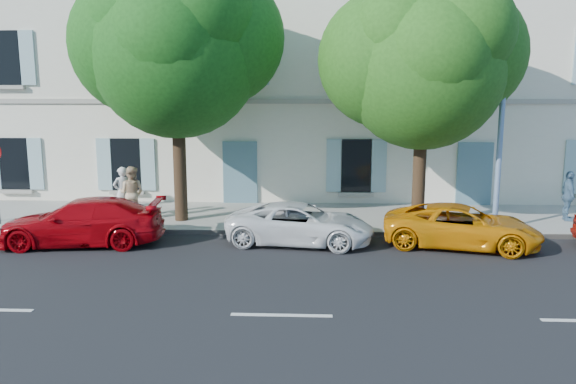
{
  "coord_description": "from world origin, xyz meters",
  "views": [
    {
      "loc": [
        0.62,
        -14.4,
        4.31
      ],
      "look_at": [
        -0.15,
        2.0,
        1.4
      ],
      "focal_mm": 35.0,
      "sensor_mm": 36.0,
      "label": 1
    }
  ],
  "objects_px": {
    "street_lamp": "(506,72)",
    "pedestrian_b": "(132,193)",
    "car_yellow_supercar": "(462,226)",
    "pedestrian_a": "(122,192)",
    "car_white_coupe": "(300,224)",
    "car_red_coupe": "(82,222)",
    "tree_left": "(176,53)",
    "tree_right": "(423,69)",
    "pedestrian_c": "(568,196)"
  },
  "relations": [
    {
      "from": "street_lamp",
      "to": "pedestrian_b",
      "type": "distance_m",
      "value": 12.26
    },
    {
      "from": "car_yellow_supercar",
      "to": "pedestrian_a",
      "type": "xyz_separation_m",
      "value": [
        -10.61,
        2.62,
        0.41
      ]
    },
    {
      "from": "car_white_coupe",
      "to": "car_yellow_supercar",
      "type": "xyz_separation_m",
      "value": [
        4.57,
        -0.14,
        0.01
      ]
    },
    {
      "from": "car_red_coupe",
      "to": "street_lamp",
      "type": "distance_m",
      "value": 13.0
    },
    {
      "from": "street_lamp",
      "to": "tree_left",
      "type": "bearing_deg",
      "value": 173.78
    },
    {
      "from": "pedestrian_b",
      "to": "street_lamp",
      "type": "bearing_deg",
      "value": -178.97
    },
    {
      "from": "car_yellow_supercar",
      "to": "pedestrian_a",
      "type": "bearing_deg",
      "value": 89.13
    },
    {
      "from": "car_yellow_supercar",
      "to": "car_red_coupe",
      "type": "bearing_deg",
      "value": 104.37
    },
    {
      "from": "car_white_coupe",
      "to": "tree_right",
      "type": "height_order",
      "value": "tree_right"
    },
    {
      "from": "street_lamp",
      "to": "pedestrian_c",
      "type": "relative_size",
      "value": 5.1
    },
    {
      "from": "car_white_coupe",
      "to": "pedestrian_c",
      "type": "height_order",
      "value": "pedestrian_c"
    },
    {
      "from": "car_white_coupe",
      "to": "street_lamp",
      "type": "xyz_separation_m",
      "value": [
        5.94,
        1.14,
        4.32
      ]
    },
    {
      "from": "car_red_coupe",
      "to": "car_white_coupe",
      "type": "height_order",
      "value": "car_red_coupe"
    },
    {
      "from": "pedestrian_b",
      "to": "car_white_coupe",
      "type": "bearing_deg",
      "value": 164.81
    },
    {
      "from": "street_lamp",
      "to": "pedestrian_a",
      "type": "xyz_separation_m",
      "value": [
        -11.98,
        1.34,
        -3.89
      ]
    },
    {
      "from": "pedestrian_a",
      "to": "pedestrian_b",
      "type": "relative_size",
      "value": 0.97
    },
    {
      "from": "tree_right",
      "to": "street_lamp",
      "type": "height_order",
      "value": "street_lamp"
    },
    {
      "from": "car_yellow_supercar",
      "to": "pedestrian_a",
      "type": "relative_size",
      "value": 2.5
    },
    {
      "from": "car_red_coupe",
      "to": "pedestrian_b",
      "type": "xyz_separation_m",
      "value": [
        0.6,
        2.63,
        0.37
      ]
    },
    {
      "from": "car_red_coupe",
      "to": "pedestrian_a",
      "type": "distance_m",
      "value": 2.91
    },
    {
      "from": "car_white_coupe",
      "to": "pedestrian_c",
      "type": "xyz_separation_m",
      "value": [
        8.74,
        2.75,
        0.39
      ]
    },
    {
      "from": "pedestrian_b",
      "to": "pedestrian_c",
      "type": "relative_size",
      "value": 1.08
    },
    {
      "from": "tree_right",
      "to": "pedestrian_b",
      "type": "bearing_deg",
      "value": 177.0
    },
    {
      "from": "car_white_coupe",
      "to": "street_lamp",
      "type": "height_order",
      "value": "street_lamp"
    },
    {
      "from": "tree_left",
      "to": "pedestrian_a",
      "type": "bearing_deg",
      "value": 172.88
    },
    {
      "from": "car_white_coupe",
      "to": "pedestrian_b",
      "type": "distance_m",
      "value": 6.09
    },
    {
      "from": "pedestrian_a",
      "to": "street_lamp",
      "type": "bearing_deg",
      "value": 133.83
    },
    {
      "from": "street_lamp",
      "to": "pedestrian_c",
      "type": "bearing_deg",
      "value": 29.85
    },
    {
      "from": "car_red_coupe",
      "to": "street_lamp",
      "type": "height_order",
      "value": "street_lamp"
    },
    {
      "from": "tree_left",
      "to": "pedestrian_c",
      "type": "height_order",
      "value": "tree_left"
    },
    {
      "from": "tree_left",
      "to": "pedestrian_a",
      "type": "height_order",
      "value": "tree_left"
    },
    {
      "from": "car_yellow_supercar",
      "to": "tree_left",
      "type": "relative_size",
      "value": 0.52
    },
    {
      "from": "car_white_coupe",
      "to": "car_red_coupe",
      "type": "bearing_deg",
      "value": 100.77
    },
    {
      "from": "tree_right",
      "to": "pedestrian_c",
      "type": "bearing_deg",
      "value": 11.15
    },
    {
      "from": "car_red_coupe",
      "to": "pedestrian_c",
      "type": "relative_size",
      "value": 2.79
    },
    {
      "from": "pedestrian_a",
      "to": "tree_left",
      "type": "bearing_deg",
      "value": 133.08
    },
    {
      "from": "car_white_coupe",
      "to": "tree_right",
      "type": "distance_m",
      "value": 6.02
    },
    {
      "from": "tree_left",
      "to": "pedestrian_a",
      "type": "xyz_separation_m",
      "value": [
        -2.04,
        0.26,
        -4.52
      ]
    },
    {
      "from": "pedestrian_b",
      "to": "pedestrian_c",
      "type": "height_order",
      "value": "pedestrian_b"
    },
    {
      "from": "car_yellow_supercar",
      "to": "tree_right",
      "type": "distance_m",
      "value": 4.9
    },
    {
      "from": "car_red_coupe",
      "to": "street_lamp",
      "type": "bearing_deg",
      "value": 91.55
    },
    {
      "from": "car_yellow_supercar",
      "to": "pedestrian_b",
      "type": "distance_m",
      "value": 10.49
    },
    {
      "from": "car_red_coupe",
      "to": "pedestrian_a",
      "type": "relative_size",
      "value": 2.66
    },
    {
      "from": "street_lamp",
      "to": "tree_right",
      "type": "bearing_deg",
      "value": 165.12
    },
    {
      "from": "car_red_coupe",
      "to": "street_lamp",
      "type": "relative_size",
      "value": 0.55
    },
    {
      "from": "car_yellow_supercar",
      "to": "pedestrian_c",
      "type": "relative_size",
      "value": 2.62
    },
    {
      "from": "car_yellow_supercar",
      "to": "pedestrian_c",
      "type": "distance_m",
      "value": 5.09
    },
    {
      "from": "tree_left",
      "to": "pedestrian_a",
      "type": "distance_m",
      "value": 4.97
    },
    {
      "from": "car_red_coupe",
      "to": "car_yellow_supercar",
      "type": "distance_m",
      "value": 10.82
    },
    {
      "from": "pedestrian_a",
      "to": "tree_right",
      "type": "bearing_deg",
      "value": 135.89
    }
  ]
}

